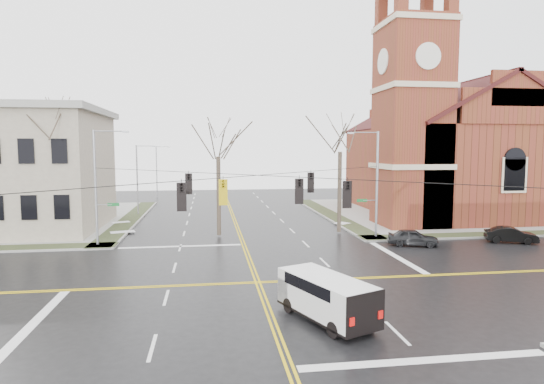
{
  "coord_description": "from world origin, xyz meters",
  "views": [
    {
      "loc": [
        -2.76,
        -25.45,
        7.7
      ],
      "look_at": [
        1.68,
        6.0,
        4.66
      ],
      "focal_mm": 30.0,
      "sensor_mm": 36.0,
      "label": 1
    }
  ],
  "objects": [
    {
      "name": "tree_nw_far",
      "position": [
        -14.8,
        13.34,
        8.99
      ],
      "size": [
        4.0,
        4.0,
        12.43
      ],
      "color": "#3C3226",
      "rests_on": "ground"
    },
    {
      "name": "span_wires",
      "position": [
        0.0,
        0.0,
        6.2
      ],
      "size": [
        23.02,
        23.02,
        0.03
      ],
      "color": "black",
      "rests_on": "ground"
    },
    {
      "name": "streetlight_north_b",
      "position": [
        -10.65,
        48.0,
        4.47
      ],
      "size": [
        2.3,
        0.2,
        8.0
      ],
      "color": "gray",
      "rests_on": "ground"
    },
    {
      "name": "church",
      "position": [
        24.76,
        24.78,
        8.43
      ],
      "size": [
        24.28,
        27.48,
        27.5
      ],
      "color": "brown",
      "rests_on": "ground"
    },
    {
      "name": "parked_car_b",
      "position": [
        21.78,
        8.13,
        0.65
      ],
      "size": [
        4.17,
        2.82,
        1.3
      ],
      "primitive_type": "imported",
      "rotation": [
        0.0,
        0.0,
        1.17
      ],
      "color": "black",
      "rests_on": "ground"
    },
    {
      "name": "civic_building_a",
      "position": [
        -22.0,
        20.0,
        5.5
      ],
      "size": [
        18.0,
        14.0,
        11.0
      ],
      "primitive_type": "cube",
      "color": "gray",
      "rests_on": "ground"
    },
    {
      "name": "road_markings",
      "position": [
        0.0,
        0.0,
        0.01
      ],
      "size": [
        100.0,
        100.0,
        0.01
      ],
      "color": "gold",
      "rests_on": "ground"
    },
    {
      "name": "signal_pole_ne",
      "position": [
        11.32,
        11.5,
        4.95
      ],
      "size": [
        2.75,
        0.22,
        9.0
      ],
      "color": "gray",
      "rests_on": "ground"
    },
    {
      "name": "sidewalks",
      "position": [
        0.0,
        0.0,
        0.08
      ],
      "size": [
        80.0,
        80.0,
        0.17
      ],
      "color": "gray",
      "rests_on": "ground"
    },
    {
      "name": "parked_car_a",
      "position": [
        13.3,
        8.2,
        0.66
      ],
      "size": [
        4.2,
        2.75,
        1.33
      ],
      "primitive_type": "imported",
      "rotation": [
        0.0,
        0.0,
        1.24
      ],
      "color": "black",
      "rests_on": "ground"
    },
    {
      "name": "ground",
      "position": [
        0.0,
        0.0,
        0.0
      ],
      "size": [
        120.0,
        120.0,
        0.0
      ],
      "primitive_type": "plane",
      "color": "black",
      "rests_on": "ground"
    },
    {
      "name": "tree_nw_near",
      "position": [
        -1.87,
        14.08,
        7.46
      ],
      "size": [
        4.0,
        4.0,
        10.29
      ],
      "color": "#3C3226",
      "rests_on": "ground"
    },
    {
      "name": "cargo_van",
      "position": [
        2.33,
        -6.02,
        1.17
      ],
      "size": [
        3.86,
        5.55,
        1.98
      ],
      "rotation": [
        0.0,
        0.0,
        0.4
      ],
      "color": "white",
      "rests_on": "ground"
    },
    {
      "name": "signal_pole_nw",
      "position": [
        -11.32,
        11.5,
        4.95
      ],
      "size": [
        2.75,
        0.22,
        9.0
      ],
      "color": "gray",
      "rests_on": "ground"
    },
    {
      "name": "streetlight_north_a",
      "position": [
        -10.65,
        28.0,
        4.47
      ],
      "size": [
        2.3,
        0.2,
        8.0
      ],
      "color": "gray",
      "rests_on": "ground"
    },
    {
      "name": "tree_ne",
      "position": [
        8.99,
        14.12,
        7.9
      ],
      "size": [
        4.0,
        4.0,
        10.91
      ],
      "color": "#3C3226",
      "rests_on": "ground"
    },
    {
      "name": "traffic_signals",
      "position": [
        -0.0,
        -0.67,
        5.45
      ],
      "size": [
        8.21,
        8.26,
        1.3
      ],
      "color": "black",
      "rests_on": "ground"
    }
  ]
}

